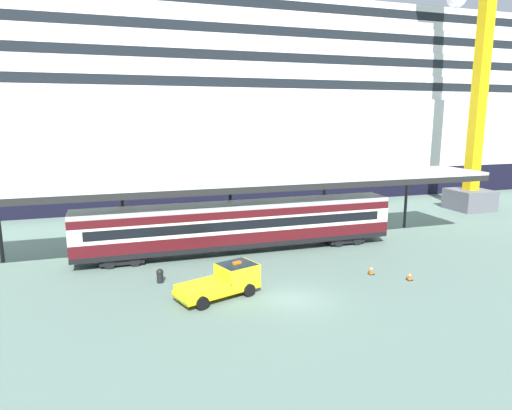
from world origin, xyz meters
TOP-DOWN VIEW (x-y plane):
  - ground_plane at (0.00, 0.00)m, footprint 400.00×400.00m
  - cruise_ship at (0.77, 40.95)m, footprint 158.33×23.87m
  - platform_canopy at (-0.52, 10.84)m, footprint 44.97×5.95m
  - train_carriage at (-0.52, 10.42)m, footprint 25.86×2.81m
  - service_truck at (-3.93, 1.88)m, footprint 5.57×3.60m
  - traffic_cone_near at (8.68, 0.67)m, footprint 0.36×0.36m
  - traffic_cone_mid at (6.82, 2.47)m, footprint 0.36×0.36m
  - dockside_crane at (30.75, 18.71)m, footprint 12.93×4.40m
  - quay_bollard at (-7.52, 5.38)m, footprint 0.48×0.48m

SIDE VIEW (x-z plane):
  - ground_plane at x=0.00m, z-range 0.00..0.00m
  - traffic_cone_near at x=8.68m, z-range -0.01..0.67m
  - traffic_cone_mid at x=6.82m, z-range -0.01..0.76m
  - quay_bollard at x=-7.52m, z-range 0.04..1.00m
  - service_truck at x=-3.93m, z-range -0.02..2.00m
  - train_carriage at x=-0.52m, z-range 0.26..4.37m
  - platform_canopy at x=-0.52m, z-range 2.77..8.79m
  - cruise_ship at x=0.77m, z-range -6.20..30.24m
  - dockside_crane at x=30.75m, z-range -11.46..49.87m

